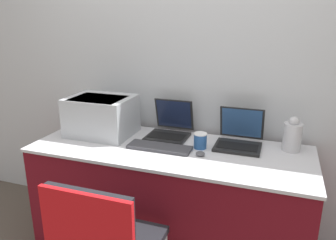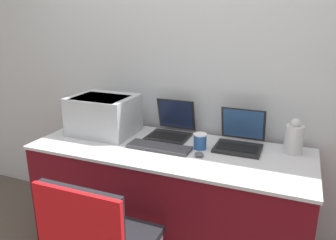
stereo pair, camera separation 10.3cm
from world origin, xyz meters
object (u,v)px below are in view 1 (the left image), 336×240
(mouse, at_px, (200,154))
(metal_pitcher, at_px, (292,136))
(coffee_cup, at_px, (200,141))
(printer, at_px, (101,114))
(external_keyboard, at_px, (159,147))
(laptop_left, at_px, (170,128))
(laptop_right, at_px, (239,138))

(mouse, height_order, metal_pitcher, metal_pitcher)
(mouse, xyz_separation_m, metal_pitcher, (0.53, 0.28, 0.09))
(mouse, bearing_deg, coffee_cup, 104.39)
(printer, xyz_separation_m, mouse, (0.78, -0.15, -0.14))
(mouse, relative_size, metal_pitcher, 0.25)
(external_keyboard, relative_size, coffee_cup, 4.06)
(laptop_left, distance_m, mouse, 0.42)
(mouse, bearing_deg, printer, 168.82)
(coffee_cup, bearing_deg, printer, 177.85)
(printer, bearing_deg, laptop_right, 5.99)
(laptop_left, distance_m, laptop_right, 0.50)
(external_keyboard, xyz_separation_m, coffee_cup, (0.25, 0.10, 0.04))
(coffee_cup, distance_m, metal_pitcher, 0.59)
(printer, distance_m, laptop_left, 0.51)
(coffee_cup, bearing_deg, mouse, -75.61)
(laptop_right, relative_size, coffee_cup, 2.93)
(printer, height_order, laptop_right, printer)
(metal_pitcher, bearing_deg, mouse, -151.92)
(laptop_right, relative_size, external_keyboard, 0.72)
(printer, bearing_deg, coffee_cup, -2.15)
(laptop_left, distance_m, coffee_cup, 0.32)
(laptop_left, relative_size, mouse, 5.47)
(external_keyboard, bearing_deg, coffee_cup, 22.25)
(printer, height_order, mouse, printer)
(coffee_cup, height_order, metal_pitcher, metal_pitcher)
(laptop_left, relative_size, external_keyboard, 0.74)
(laptop_left, height_order, metal_pitcher, laptop_left)
(external_keyboard, distance_m, coffee_cup, 0.27)
(coffee_cup, height_order, mouse, coffee_cup)
(coffee_cup, bearing_deg, laptop_right, 29.32)
(mouse, distance_m, metal_pitcher, 0.61)
(printer, distance_m, external_keyboard, 0.54)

